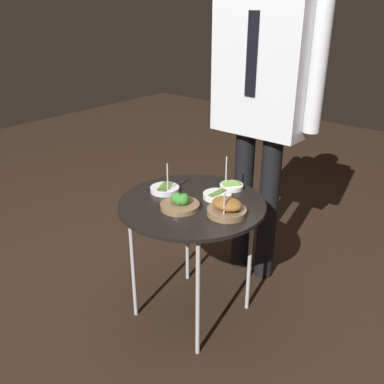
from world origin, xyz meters
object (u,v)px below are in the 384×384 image
Objects in this scene: serving_cart at (192,210)px; bowl_asparagus_back_right at (231,186)px; bowl_roast_near_rim at (226,208)px; bowl_broccoli_mid_right at (180,203)px; bowl_asparagus_front_left at (217,195)px; bowl_asparagus_far_rim at (165,189)px; waiter_figure at (263,86)px.

serving_cart is 4.31× the size of bowl_asparagus_back_right.
bowl_broccoli_mid_right is at bearing -157.64° from bowl_roast_near_rim.
bowl_broccoli_mid_right is at bearing -106.68° from bowl_asparagus_front_left.
bowl_roast_near_rim reaches higher than bowl_broccoli_mid_right.
bowl_broccoli_mid_right is at bearing -97.70° from bowl_asparagus_back_right.
bowl_asparagus_far_rim is (-0.18, 0.09, -0.01)m from bowl_broccoli_mid_right.
bowl_broccoli_mid_right is 0.74m from waiter_figure.
bowl_asparagus_far_rim is 1.16× the size of bowl_asparagus_front_left.
bowl_asparagus_far_rim reaches higher than bowl_roast_near_rim.
bowl_asparagus_front_left is at bearing 73.32° from bowl_broccoli_mid_right.
serving_cart is at bearing -92.68° from waiter_figure.
bowl_roast_near_rim is at bearing -59.28° from bowl_asparagus_back_right.
bowl_asparagus_back_right is (0.05, 0.24, 0.06)m from serving_cart.
bowl_asparagus_back_right is at bearing -85.26° from waiter_figure.
bowl_asparagus_far_rim is at bearing -111.16° from waiter_figure.
waiter_figure is (-0.17, 0.52, 0.42)m from bowl_roast_near_rim.
waiter_figure is at bearing 95.10° from bowl_asparagus_front_left.
bowl_asparagus_back_right is at bearing 120.72° from bowl_roast_near_rim.
bowl_asparagus_far_rim reaches higher than bowl_asparagus_front_left.
bowl_roast_near_rim is at bearing -40.51° from bowl_asparagus_front_left.
waiter_figure is at bearing 68.84° from bowl_asparagus_far_rim.
serving_cart is 0.14m from bowl_asparagus_front_left.
waiter_figure reaches higher than bowl_roast_near_rim.
serving_cart is at bearing 92.05° from bowl_broccoli_mid_right.
bowl_asparagus_back_right is 0.33m from bowl_asparagus_far_rim.
bowl_asparagus_back_right reaches higher than bowl_asparagus_far_rim.
bowl_asparagus_back_right is (-0.15, 0.25, -0.02)m from bowl_roast_near_rim.
bowl_broccoli_mid_right is 0.10× the size of waiter_figure.
bowl_roast_near_rim is 0.98× the size of bowl_broccoli_mid_right.
bowl_broccoli_mid_right is 0.20m from bowl_asparagus_front_left.
bowl_broccoli_mid_right is at bearing -26.33° from bowl_asparagus_far_rim.
bowl_roast_near_rim is at bearing -1.15° from serving_cart.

